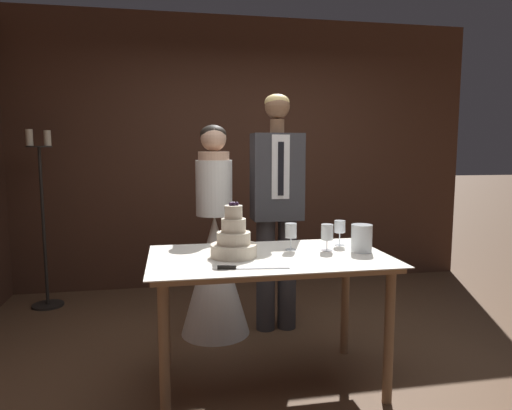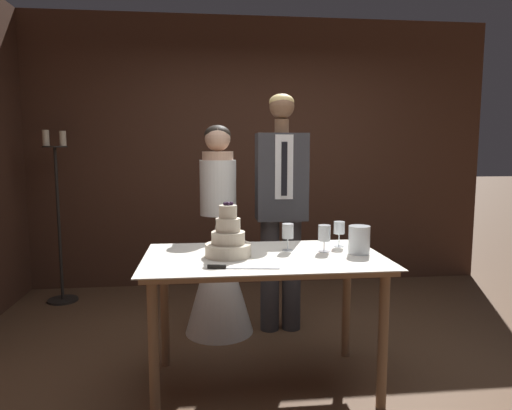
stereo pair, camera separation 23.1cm
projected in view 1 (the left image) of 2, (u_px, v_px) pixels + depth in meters
name	position (u px, v px, depth m)	size (l,w,h in m)	color
ground_plane	(298.00, 374.00, 2.96)	(40.00, 40.00, 0.00)	brown
wall_back	(245.00, 153.00, 4.89)	(4.97, 0.12, 2.81)	#472B1E
cake_table	(269.00, 271.00, 2.75)	(1.43, 0.84, 0.82)	#8E6B4C
tiered_cake	(234.00, 240.00, 2.70)	(0.28, 0.28, 0.33)	beige
cake_knife	(239.00, 268.00, 2.43)	(0.39, 0.07, 0.02)	silver
wine_glass_near	(340.00, 228.00, 3.01)	(0.07, 0.07, 0.17)	silver
wine_glass_middle	(291.00, 232.00, 2.87)	(0.07, 0.07, 0.17)	silver
wine_glass_far	(327.00, 233.00, 2.86)	(0.08, 0.08, 0.17)	silver
hurricane_candle	(362.00, 239.00, 2.83)	(0.13, 0.13, 0.17)	silver
bride	(215.00, 259.00, 3.56)	(0.54, 0.54, 1.63)	white
groom	(277.00, 203.00, 3.59)	(0.39, 0.25, 1.87)	#38383D
candle_stand	(43.00, 225.00, 4.15)	(0.28, 0.28, 1.63)	black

